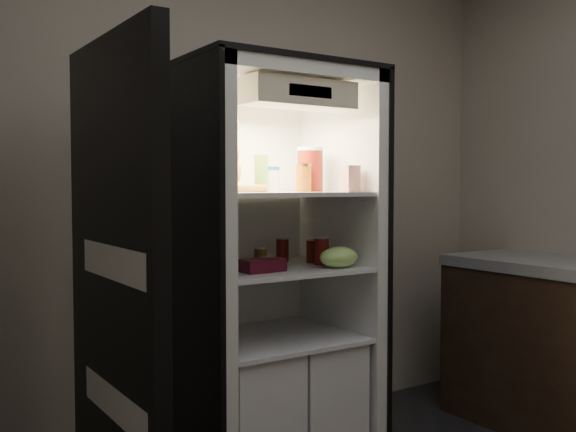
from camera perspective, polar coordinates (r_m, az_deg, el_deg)
name	(u,v)px	position (r m, az deg, el deg)	size (l,w,h in m)	color
room_shell	(512,82)	(2.02, 19.30, 11.14)	(3.60, 3.60, 3.60)	white
refrigerator	(267,296)	(3.09, -1.90, -7.11)	(0.90, 0.72, 1.88)	white
fridge_door	(116,298)	(2.40, -15.07, -7.08)	(0.07, 0.87, 1.85)	black
tabby_cat	(222,160)	(2.96, -5.93, 4.93)	(0.32, 0.38, 0.39)	orange
parmesan_shaker	(261,173)	(3.06, -2.39, 3.82)	(0.07, 0.07, 0.18)	green
mayo_tub	(271,179)	(3.10, -1.55, 3.29)	(0.09, 0.09, 0.12)	white
salsa_jar	(304,178)	(3.05, 1.39, 3.42)	(0.08, 0.08, 0.13)	maroon
pepper_jar	(310,169)	(3.15, 1.98, 4.16)	(0.13, 0.13, 0.22)	maroon
cream_carton	(350,179)	(3.01, 5.51, 3.32)	(0.07, 0.07, 0.12)	white
soda_can_a	(282,250)	(3.20, -0.49, -3.03)	(0.06, 0.06, 0.12)	black
soda_can_b	(312,251)	(3.17, 2.18, -3.12)	(0.06, 0.06, 0.11)	black
soda_can_c	(321,251)	(3.08, 3.00, -3.14)	(0.07, 0.07, 0.13)	black
condiment_jar	(260,256)	(3.08, -2.48, -3.55)	(0.06, 0.06, 0.09)	#533E17
grape_bag	(339,257)	(2.98, 4.55, -3.67)	(0.19, 0.14, 0.10)	#8BBE59
berry_box_left	(255,266)	(2.81, -2.95, -4.47)	(0.11, 0.11, 0.06)	#540E22
berry_box_right	(269,264)	(2.86, -1.67, -4.33)	(0.11, 0.11, 0.06)	#540E22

